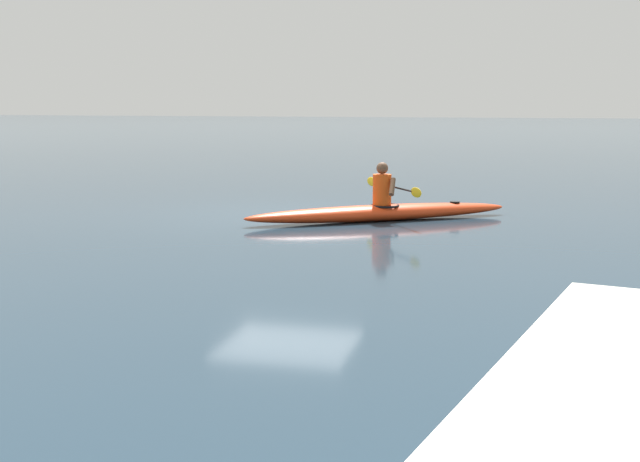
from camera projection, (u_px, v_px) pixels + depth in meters
name	position (u px, v px, depth m)	size (l,w,h in m)	color
ground_plane	(288.00, 215.00, 15.62)	(160.00, 160.00, 0.00)	#233847
kayak	(380.00, 213.00, 14.95)	(4.51, 3.20, 0.29)	red
kayaker	(383.00, 187.00, 14.89)	(1.31, 2.00, 0.76)	#E04C14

